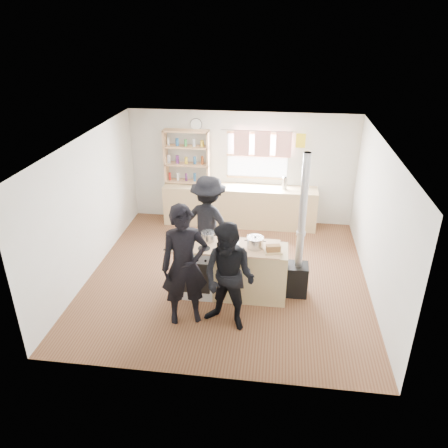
{
  "coord_description": "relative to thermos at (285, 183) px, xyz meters",
  "views": [
    {
      "loc": [
        0.82,
        -6.77,
        4.33
      ],
      "look_at": [
        -0.05,
        -0.1,
        1.1
      ],
      "focal_mm": 35.0,
      "sensor_mm": 36.0,
      "label": 1
    }
  ],
  "objects": [
    {
      "name": "thermos",
      "position": [
        0.0,
        0.0,
        0.0
      ],
      "size": [
        0.1,
        0.1,
        0.27
      ],
      "primitive_type": "cylinder",
      "color": "silver",
      "rests_on": "back_counter"
    },
    {
      "name": "person_far",
      "position": [
        -1.37,
        -1.85,
        -0.15
      ],
      "size": [
        1.3,
        1.01,
        1.78
      ],
      "primitive_type": "imported",
      "rotation": [
        0.0,
        0.0,
        2.8
      ],
      "color": "black",
      "rests_on": "ground"
    },
    {
      "name": "shelving_unit",
      "position": [
        -2.17,
        0.12,
        0.48
      ],
      "size": [
        1.0,
        0.28,
        1.2
      ],
      "color": "tan",
      "rests_on": "back_counter"
    },
    {
      "name": "stockpot_counter",
      "position": [
        -0.46,
        -2.78,
        -0.01
      ],
      "size": [
        0.28,
        0.28,
        0.21
      ],
      "color": "#BEBEC0",
      "rests_on": "cooking_island"
    },
    {
      "name": "person_near_left",
      "position": [
        -1.45,
        -3.55,
        -0.07
      ],
      "size": [
        0.82,
        0.66,
        1.93
      ],
      "primitive_type": "imported",
      "rotation": [
        0.0,
        0.0,
        0.32
      ],
      "color": "black",
      "rests_on": "ground"
    },
    {
      "name": "roast_tray",
      "position": [
        -0.89,
        -2.74,
        -0.07
      ],
      "size": [
        0.36,
        0.26,
        0.07
      ],
      "color": "silver",
      "rests_on": "cooking_island"
    },
    {
      "name": "cooking_island",
      "position": [
        -0.82,
        -2.77,
        -0.57
      ],
      "size": [
        1.97,
        0.64,
        0.93
      ],
      "color": "white",
      "rests_on": "ground"
    },
    {
      "name": "person_near_right",
      "position": [
        -0.78,
        -3.61,
        -0.18
      ],
      "size": [
        1.01,
        0.9,
        1.72
      ],
      "primitive_type": "imported",
      "rotation": [
        0.0,
        0.0,
        -0.36
      ],
      "color": "black",
      "rests_on": "ground"
    },
    {
      "name": "stockpot_stove",
      "position": [
        -1.25,
        -2.64,
        -0.02
      ],
      "size": [
        0.22,
        0.22,
        0.18
      ],
      "color": "#BCBCBE",
      "rests_on": "cooking_island"
    },
    {
      "name": "back_counter",
      "position": [
        -0.97,
        0.0,
        -0.58
      ],
      "size": [
        3.4,
        0.55,
        0.9
      ],
      "primitive_type": "cube",
      "color": "tan",
      "rests_on": "ground"
    },
    {
      "name": "skillet_greens",
      "position": [
        -1.6,
        -2.91,
        -0.08
      ],
      "size": [
        0.45,
        0.45,
        0.05
      ],
      "color": "black",
      "rests_on": "cooking_island"
    },
    {
      "name": "ground",
      "position": [
        -0.97,
        -2.22,
        -1.04
      ],
      "size": [
        5.0,
        5.0,
        0.01
      ],
      "primitive_type": "cube",
      "color": "brown",
      "rests_on": "ground"
    },
    {
      "name": "bread_board",
      "position": [
        -0.16,
        -2.89,
        -0.05
      ],
      "size": [
        0.32,
        0.26,
        0.12
      ],
      "color": "tan",
      "rests_on": "cooking_island"
    },
    {
      "name": "flue_heater",
      "position": [
        0.27,
        -2.62,
        -0.39
      ],
      "size": [
        0.35,
        0.35,
        2.5
      ],
      "color": "black",
      "rests_on": "ground"
    }
  ]
}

